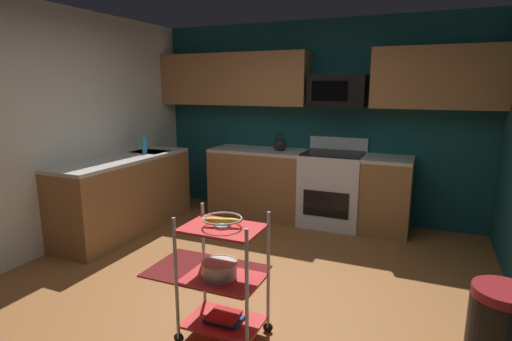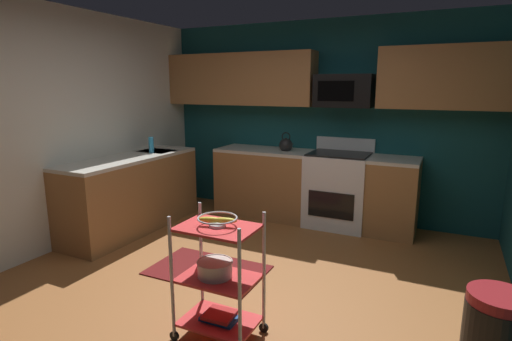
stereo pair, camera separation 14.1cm
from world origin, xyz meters
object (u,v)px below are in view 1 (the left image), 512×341
at_px(rolling_cart, 223,279).
at_px(kettle, 280,145).
at_px(oven_range, 332,188).
at_px(dish_soap_bottle, 144,146).
at_px(mixing_bowl_large, 219,269).
at_px(book_stack, 224,317).
at_px(microwave, 338,91).
at_px(fruit_bowl, 222,220).

xyz_separation_m(rolling_cart, kettle, (-0.58, 2.70, 0.54)).
bearing_deg(oven_range, dish_soap_bottle, -157.56).
height_order(mixing_bowl_large, book_stack, mixing_bowl_large).
distance_m(oven_range, rolling_cart, 2.71).
height_order(microwave, mixing_bowl_large, microwave).
xyz_separation_m(book_stack, dish_soap_bottle, (-2.07, 1.79, 0.87)).
bearing_deg(oven_range, book_stack, -92.95).
bearing_deg(kettle, oven_range, 0.31).
bearing_deg(dish_soap_bottle, kettle, 31.37).
relative_size(fruit_bowl, kettle, 1.03).
distance_m(oven_range, fruit_bowl, 2.74).
bearing_deg(book_stack, dish_soap_bottle, 139.13).
height_order(mixing_bowl_large, dish_soap_bottle, dish_soap_bottle).
xyz_separation_m(fruit_bowl, dish_soap_bottle, (-2.07, 1.79, 0.14)).
bearing_deg(mixing_bowl_large, microwave, 86.58).
height_order(oven_range, microwave, microwave).
height_order(microwave, kettle, microwave).
height_order(rolling_cart, fruit_bowl, rolling_cart).
bearing_deg(kettle, book_stack, -77.89).
relative_size(oven_range, microwave, 1.57).
xyz_separation_m(oven_range, dish_soap_bottle, (-2.21, -0.91, 0.54)).
bearing_deg(dish_soap_bottle, rolling_cart, -40.87).
relative_size(kettle, dish_soap_bottle, 1.32).
height_order(oven_range, fruit_bowl, oven_range).
relative_size(mixing_bowl_large, book_stack, 0.98).
distance_m(fruit_bowl, kettle, 2.76).
distance_m(mixing_bowl_large, book_stack, 0.37).
distance_m(microwave, mixing_bowl_large, 3.05).
height_order(oven_range, rolling_cart, oven_range).
distance_m(book_stack, dish_soap_bottle, 2.87).
height_order(fruit_bowl, mixing_bowl_large, fruit_bowl).
distance_m(fruit_bowl, dish_soap_bottle, 2.74).
xyz_separation_m(mixing_bowl_large, kettle, (-0.55, 2.70, 0.48)).
xyz_separation_m(microwave, book_stack, (-0.14, -2.81, -1.55)).
xyz_separation_m(book_stack, kettle, (-0.58, 2.70, 0.84)).
bearing_deg(book_stack, kettle, 102.11).
height_order(microwave, book_stack, microwave).
height_order(mixing_bowl_large, kettle, kettle).
relative_size(fruit_bowl, dish_soap_bottle, 1.36).
xyz_separation_m(microwave, mixing_bowl_large, (-0.17, -2.81, -1.18)).
distance_m(microwave, dish_soap_bottle, 2.52).
distance_m(book_stack, kettle, 2.89).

